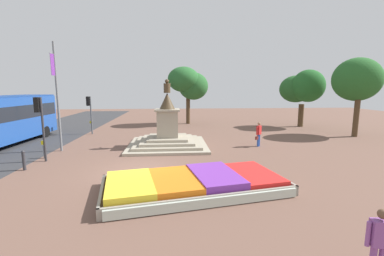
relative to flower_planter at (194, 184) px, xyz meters
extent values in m
plane|color=brown|center=(-2.36, 2.63, -0.28)|extent=(77.89, 77.89, 0.00)
cube|color=#38281C|center=(0.04, 0.06, -0.10)|extent=(7.33, 4.29, 0.36)
cube|color=gray|center=(0.34, -1.47, -0.08)|extent=(6.96, 1.46, 0.40)
cube|color=gray|center=(-0.26, 1.60, -0.08)|extent=(6.96, 1.46, 0.40)
cube|color=gray|center=(-3.38, -0.61, -0.08)|extent=(0.72, 3.19, 0.40)
cube|color=gray|center=(3.46, 0.73, -0.08)|extent=(0.72, 3.19, 0.40)
cube|color=yellow|center=(-2.42, -0.42, 0.20)|extent=(2.18, 3.10, 0.23)
cube|color=orange|center=(-0.78, -0.10, 0.19)|extent=(2.18, 3.10, 0.22)
cube|color=#72339E|center=(0.86, 0.22, 0.22)|extent=(2.18, 3.10, 0.27)
cube|color=red|center=(2.49, 0.54, 0.16)|extent=(2.18, 3.10, 0.16)
cube|color=#B2BCAD|center=(0.35, -1.52, -0.08)|extent=(6.63, 1.49, 0.32)
cube|color=#A09681|center=(-1.17, 7.97, -0.19)|extent=(5.30, 5.30, 0.17)
cube|color=gray|center=(-1.17, 7.97, -0.03)|extent=(4.42, 4.42, 0.17)
cube|color=#9F9580|center=(-1.17, 7.97, 0.14)|extent=(3.54, 3.54, 0.17)
cube|color=gray|center=(-1.17, 7.97, 0.31)|extent=(2.66, 2.66, 0.17)
cube|color=#9E937F|center=(-1.17, 7.97, 1.29)|extent=(1.41, 1.41, 1.79)
cube|color=#9E937F|center=(-1.17, 7.97, 2.24)|extent=(1.66, 1.66, 0.12)
cone|color=#473823|center=(-1.17, 7.97, 2.85)|extent=(1.05, 1.05, 1.09)
cylinder|color=#473823|center=(-1.17, 7.97, 3.71)|extent=(0.45, 0.45, 0.64)
sphere|color=#473823|center=(-1.17, 7.97, 4.17)|extent=(0.28, 0.28, 0.28)
cylinder|color=#473823|center=(-1.06, 8.23, 3.84)|extent=(0.30, 0.55, 0.41)
cylinder|color=#2D2D33|center=(-7.80, 4.70, 1.48)|extent=(0.12, 0.12, 3.51)
cube|color=black|center=(-8.00, 4.68, 2.83)|extent=(0.27, 0.30, 0.80)
cylinder|color=#4B0808|center=(-8.14, 4.67, 3.10)|extent=(0.04, 0.14, 0.14)
cylinder|color=yellow|center=(-8.14, 4.67, 2.83)|extent=(0.04, 0.14, 0.14)
cylinder|color=#0D4211|center=(-8.14, 4.67, 2.56)|extent=(0.04, 0.14, 0.14)
cube|color=gold|center=(-7.90, 4.69, 0.77)|extent=(0.12, 0.17, 0.20)
cylinder|color=#4C5156|center=(-7.90, 13.32, 1.36)|extent=(0.12, 0.12, 3.28)
cube|color=black|center=(-8.10, 13.33, 2.61)|extent=(0.25, 0.29, 0.80)
cylinder|color=#4B0808|center=(-8.24, 13.33, 2.87)|extent=(0.03, 0.14, 0.14)
cylinder|color=yellow|center=(-8.24, 13.33, 2.61)|extent=(0.03, 0.14, 0.14)
cylinder|color=#0D4211|center=(-8.24, 13.33, 2.34)|extent=(0.03, 0.14, 0.14)
cube|color=gold|center=(-8.00, 13.32, 0.77)|extent=(0.10, 0.16, 0.20)
cylinder|color=slate|center=(-7.96, 7.10, 3.11)|extent=(0.14, 0.14, 6.79)
cube|color=#6B2D8C|center=(-7.99, 6.86, 5.12)|extent=(0.07, 0.36, 1.29)
cylinder|color=slate|center=(-7.99, 6.86, 5.76)|extent=(0.10, 0.50, 0.03)
cube|color=#1E4799|center=(-12.66, 8.97, 1.57)|extent=(3.16, 10.04, 3.00)
cube|color=black|center=(-12.66, 8.97, 2.02)|extent=(3.16, 9.75, 0.96)
cylinder|color=black|center=(-13.66, 12.25, 0.17)|extent=(0.33, 0.91, 0.90)
cylinder|color=black|center=(-11.29, 12.11, 0.17)|extent=(0.33, 0.91, 0.90)
cylinder|color=#264CA5|center=(5.16, 7.50, 0.14)|extent=(0.13, 0.13, 0.84)
cylinder|color=#264CA5|center=(5.04, 7.37, 0.14)|extent=(0.13, 0.13, 0.84)
cube|color=red|center=(5.10, 7.44, 0.86)|extent=(0.42, 0.43, 0.60)
cylinder|color=red|center=(5.26, 7.61, 0.83)|extent=(0.09, 0.09, 0.57)
cylinder|color=red|center=(4.93, 7.26, 0.83)|extent=(0.09, 0.09, 0.57)
sphere|color=#8C664C|center=(5.10, 7.44, 1.30)|extent=(0.22, 0.22, 0.22)
cube|color=#591E19|center=(4.89, 7.22, 0.35)|extent=(0.28, 0.29, 0.22)
cube|color=#8C4C99|center=(3.37, -5.04, 0.79)|extent=(0.41, 0.27, 0.56)
cylinder|color=#8C4C99|center=(3.14, -5.01, 0.76)|extent=(0.09, 0.09, 0.53)
sphere|color=brown|center=(3.37, -5.04, 1.20)|extent=(0.20, 0.20, 0.20)
cylinder|color=#2D2D33|center=(-8.08, 3.15, 0.16)|extent=(0.15, 0.15, 0.87)
sphere|color=#2D2D33|center=(-8.08, 3.15, 0.63)|extent=(0.16, 0.16, 0.16)
cylinder|color=slate|center=(-8.16, 5.35, 0.05)|extent=(0.14, 0.14, 0.66)
sphere|color=slate|center=(-8.16, 5.35, 0.42)|extent=(0.15, 0.15, 0.15)
cylinder|color=#4C3823|center=(0.94, 19.41, 1.32)|extent=(0.44, 0.44, 3.19)
ellipsoid|color=#265F2A|center=(0.41, 18.81, 4.67)|extent=(3.44, 3.75, 2.73)
ellipsoid|color=#265C29|center=(1.53, 19.26, 3.95)|extent=(3.28, 3.45, 3.02)
cylinder|color=#4C3823|center=(14.30, 10.39, 1.44)|extent=(0.43, 0.43, 3.44)
ellipsoid|color=#255E26|center=(14.42, 10.90, 4.43)|extent=(3.79, 3.76, 3.54)
ellipsoid|color=#225B25|center=(14.63, 11.08, 4.36)|extent=(2.69, 2.38, 2.04)
ellipsoid|color=#235D27|center=(14.56, 11.12, 4.33)|extent=(2.93, 2.59, 2.55)
cylinder|color=#4C3823|center=(12.61, 16.27, 0.90)|extent=(0.54, 0.54, 2.35)
ellipsoid|color=#225D25|center=(12.74, 15.40, 3.95)|extent=(3.27, 2.85, 3.21)
ellipsoid|color=#245825|center=(12.03, 16.54, 3.64)|extent=(3.37, 2.89, 2.78)
camera|label=1|loc=(-0.81, -9.55, 3.69)|focal=24.00mm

